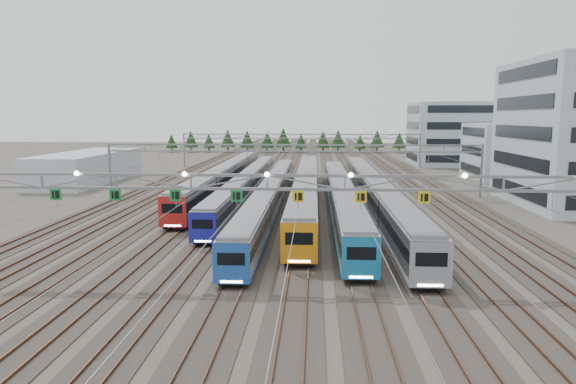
{
  "coord_description": "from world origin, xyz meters",
  "views": [
    {
      "loc": [
        3.45,
        -36.7,
        12.04
      ],
      "look_at": [
        0.4,
        20.84,
        3.5
      ],
      "focal_mm": 32.0,
      "sensor_mm": 36.0,
      "label": 1
    }
  ],
  "objects_px": {
    "depot_bldg_north": "(457,134)",
    "west_shed": "(88,167)",
    "train_e": "(341,196)",
    "gantry_far": "(301,140)",
    "gantry_near": "(267,185)",
    "train_d": "(306,186)",
    "train_b": "(248,183)",
    "train_a": "(227,176)",
    "train_c": "(272,193)",
    "train_f": "(374,191)",
    "gantry_mid": "(292,154)",
    "depot_bldg_mid": "(509,151)"
  },
  "relations": [
    {
      "from": "train_f",
      "to": "gantry_far",
      "type": "xyz_separation_m",
      "value": [
        -11.25,
        53.8,
        4.24
      ]
    },
    {
      "from": "train_f",
      "to": "gantry_far",
      "type": "bearing_deg",
      "value": 101.81
    },
    {
      "from": "train_a",
      "to": "train_d",
      "type": "height_order",
      "value": "train_d"
    },
    {
      "from": "gantry_far",
      "to": "train_e",
      "type": "bearing_deg",
      "value": -83.28
    },
    {
      "from": "train_c",
      "to": "depot_bldg_mid",
      "type": "height_order",
      "value": "depot_bldg_mid"
    },
    {
      "from": "train_c",
      "to": "depot_bldg_north",
      "type": "relative_size",
      "value": 3.0
    },
    {
      "from": "train_a",
      "to": "gantry_mid",
      "type": "height_order",
      "value": "gantry_mid"
    },
    {
      "from": "train_c",
      "to": "train_f",
      "type": "bearing_deg",
      "value": 4.97
    },
    {
      "from": "train_c",
      "to": "west_shed",
      "type": "relative_size",
      "value": 2.2
    },
    {
      "from": "train_d",
      "to": "gantry_mid",
      "type": "relative_size",
      "value": 1.18
    },
    {
      "from": "gantry_near",
      "to": "gantry_far",
      "type": "height_order",
      "value": "gantry_near"
    },
    {
      "from": "train_a",
      "to": "gantry_far",
      "type": "height_order",
      "value": "gantry_far"
    },
    {
      "from": "train_a",
      "to": "train_f",
      "type": "xyz_separation_m",
      "value": [
        22.5,
        -16.25,
        -0.03
      ]
    },
    {
      "from": "train_b",
      "to": "gantry_near",
      "type": "xyz_separation_m",
      "value": [
        6.7,
        -40.89,
        5.15
      ]
    },
    {
      "from": "train_e",
      "to": "gantry_far",
      "type": "xyz_separation_m",
      "value": [
        -6.75,
        57.26,
        4.31
      ]
    },
    {
      "from": "train_b",
      "to": "gantry_far",
      "type": "height_order",
      "value": "gantry_far"
    },
    {
      "from": "gantry_mid",
      "to": "west_shed",
      "type": "xyz_separation_m",
      "value": [
        -38.67,
        15.83,
        -3.69
      ]
    },
    {
      "from": "train_b",
      "to": "gantry_mid",
      "type": "bearing_deg",
      "value": -6.51
    },
    {
      "from": "train_c",
      "to": "west_shed",
      "type": "height_order",
      "value": "west_shed"
    },
    {
      "from": "train_c",
      "to": "gantry_far",
      "type": "bearing_deg",
      "value": 87.66
    },
    {
      "from": "gantry_mid",
      "to": "gantry_far",
      "type": "height_order",
      "value": "same"
    },
    {
      "from": "train_c",
      "to": "train_e",
      "type": "bearing_deg",
      "value": -14.2
    },
    {
      "from": "depot_bldg_north",
      "to": "train_d",
      "type": "bearing_deg",
      "value": -121.88
    },
    {
      "from": "train_c",
      "to": "gantry_near",
      "type": "relative_size",
      "value": 1.17
    },
    {
      "from": "train_a",
      "to": "train_f",
      "type": "relative_size",
      "value": 0.96
    },
    {
      "from": "depot_bldg_north",
      "to": "west_shed",
      "type": "xyz_separation_m",
      "value": [
        -77.41,
        -38.11,
        -4.99
      ]
    },
    {
      "from": "train_c",
      "to": "depot_bldg_mid",
      "type": "relative_size",
      "value": 4.13
    },
    {
      "from": "train_a",
      "to": "train_d",
      "type": "bearing_deg",
      "value": -42.0
    },
    {
      "from": "train_a",
      "to": "depot_bldg_north",
      "type": "height_order",
      "value": "depot_bldg_north"
    },
    {
      "from": "gantry_mid",
      "to": "depot_bldg_north",
      "type": "distance_m",
      "value": 66.42
    },
    {
      "from": "train_d",
      "to": "west_shed",
      "type": "relative_size",
      "value": 2.22
    },
    {
      "from": "train_c",
      "to": "gantry_mid",
      "type": "xyz_separation_m",
      "value": [
        2.25,
        9.98,
        4.43
      ]
    },
    {
      "from": "gantry_mid",
      "to": "depot_bldg_mid",
      "type": "bearing_deg",
      "value": 30.8
    },
    {
      "from": "train_e",
      "to": "train_f",
      "type": "xyz_separation_m",
      "value": [
        4.5,
        3.45,
        0.06
      ]
    },
    {
      "from": "train_d",
      "to": "train_f",
      "type": "height_order",
      "value": "train_d"
    },
    {
      "from": "west_shed",
      "to": "train_e",
      "type": "bearing_deg",
      "value": -31.73
    },
    {
      "from": "train_d",
      "to": "train_e",
      "type": "xyz_separation_m",
      "value": [
        4.5,
        -7.54,
        -0.1
      ]
    },
    {
      "from": "gantry_far",
      "to": "depot_bldg_north",
      "type": "bearing_deg",
      "value": 13.0
    },
    {
      "from": "train_a",
      "to": "train_e",
      "type": "xyz_separation_m",
      "value": [
        18.0,
        -19.7,
        -0.1
      ]
    },
    {
      "from": "gantry_near",
      "to": "depot_bldg_mid",
      "type": "height_order",
      "value": "depot_bldg_mid"
    },
    {
      "from": "train_c",
      "to": "gantry_near",
      "type": "bearing_deg",
      "value": -85.82
    },
    {
      "from": "gantry_near",
      "to": "train_e",
      "type": "bearing_deg",
      "value": 76.29
    },
    {
      "from": "gantry_near",
      "to": "gantry_far",
      "type": "bearing_deg",
      "value": 89.97
    },
    {
      "from": "train_e",
      "to": "west_shed",
      "type": "height_order",
      "value": "west_shed"
    },
    {
      "from": "depot_bldg_mid",
      "to": "depot_bldg_north",
      "type": "relative_size",
      "value": 0.73
    },
    {
      "from": "train_e",
      "to": "depot_bldg_north",
      "type": "xyz_separation_m",
      "value": [
        31.99,
        66.2,
        5.61
      ]
    },
    {
      "from": "train_b",
      "to": "depot_bldg_north",
      "type": "xyz_separation_m",
      "value": [
        45.49,
        53.17,
        5.76
      ]
    },
    {
      "from": "train_c",
      "to": "train_a",
      "type": "bearing_deg",
      "value": 117.32
    },
    {
      "from": "gantry_near",
      "to": "gantry_far",
      "type": "distance_m",
      "value": 85.12
    },
    {
      "from": "west_shed",
      "to": "gantry_far",
      "type": "bearing_deg",
      "value": 37.03
    }
  ]
}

